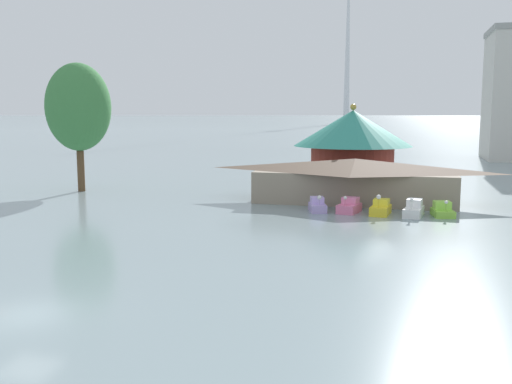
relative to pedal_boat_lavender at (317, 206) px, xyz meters
name	(u,v)px	position (x,y,z in m)	size (l,w,h in m)	color
ground_plane	(26,315)	(-8.47, -29.31, -0.52)	(2000.00, 2000.00, 0.00)	gray
pedal_boat_lavender	(317,206)	(0.00, 0.00, 0.00)	(2.00, 2.76, 1.59)	#B299D8
pedal_boat_pink	(349,206)	(2.78, 0.12, 0.01)	(2.11, 2.86, 1.59)	pink
pedal_boat_yellow	(381,208)	(5.46, -0.24, 0.02)	(1.81, 2.95, 1.88)	yellow
pedal_boat_white	(414,210)	(8.19, -0.39, 0.06)	(1.84, 3.15, 1.71)	white
pedal_boat_lime	(443,210)	(10.55, 0.26, -0.03)	(2.00, 2.77, 1.51)	#8CCC3F
boathouse	(355,179)	(2.69, 6.46, 1.68)	(20.41, 8.52, 4.20)	gray
green_roof_pavilion	(352,143)	(1.58, 15.79, 4.68)	(13.18, 13.18, 9.54)	#993328
shoreline_tree_tall_left	(78,107)	(-27.06, 6.56, 8.61)	(6.96, 6.96, 13.90)	brown
distant_broadcast_tower	(348,16)	(-31.69, 350.93, 70.23)	(6.36, 6.36, 168.75)	silver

